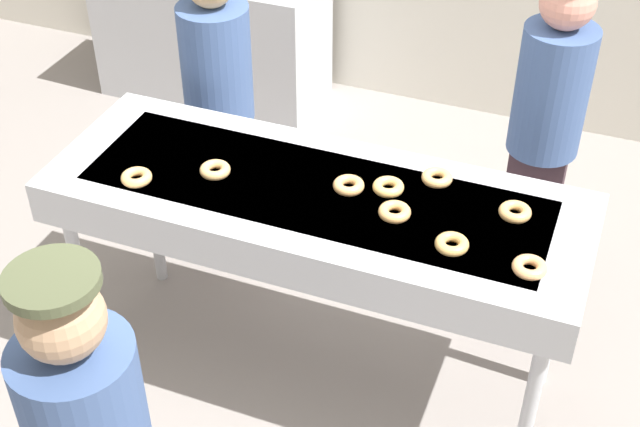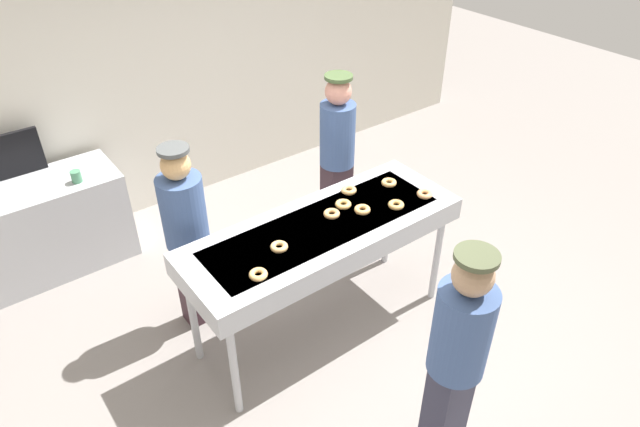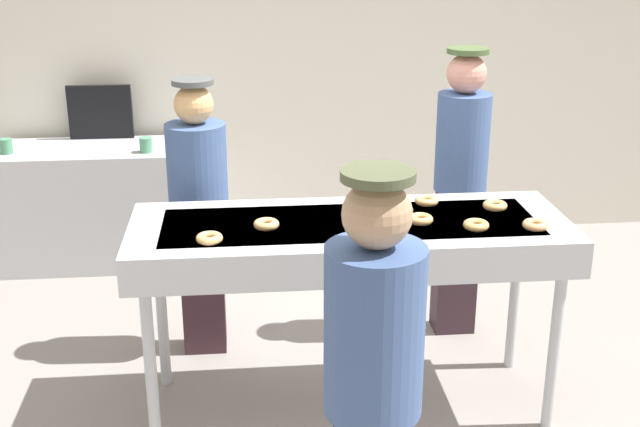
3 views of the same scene
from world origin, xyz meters
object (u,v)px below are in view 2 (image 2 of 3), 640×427
at_px(glazed_donut_2, 425,194).
at_px(glazed_donut_4, 362,210).
at_px(glazed_donut_0, 389,183).
at_px(fryer_conveyor, 323,235).
at_px(glazed_donut_6, 349,190).
at_px(menu_display, 14,155).
at_px(glazed_donut_1, 332,214).
at_px(worker_assistant, 187,231).
at_px(glazed_donut_3, 279,247).
at_px(customer_waiting, 456,357).
at_px(worker_baker, 337,158).
at_px(glazed_donut_7, 396,205).
at_px(paper_cup_0, 76,176).
at_px(glazed_donut_5, 343,204).
at_px(prep_counter, 43,228).
at_px(glazed_donut_8, 258,274).

xyz_separation_m(glazed_donut_2, glazed_donut_4, (-0.52, 0.13, 0.00)).
relative_size(glazed_donut_0, glazed_donut_2, 1.00).
distance_m(fryer_conveyor, glazed_donut_2, 0.88).
xyz_separation_m(glazed_donut_6, menu_display, (-1.94, 2.11, 0.02)).
xyz_separation_m(glazed_donut_1, glazed_donut_4, (0.21, -0.09, 0.00)).
relative_size(glazed_donut_0, worker_assistant, 0.08).
bearing_deg(glazed_donut_3, customer_waiting, -77.30).
bearing_deg(worker_baker, glazed_donut_1, 60.16).
bearing_deg(menu_display, glazed_donut_2, -46.51).
bearing_deg(glazed_donut_6, glazed_donut_7, -67.28).
bearing_deg(customer_waiting, paper_cup_0, 115.20).
bearing_deg(fryer_conveyor, glazed_donut_3, -173.72).
xyz_separation_m(fryer_conveyor, glazed_donut_4, (0.33, -0.05, 0.11)).
distance_m(glazed_donut_3, glazed_donut_4, 0.73).
xyz_separation_m(glazed_donut_1, menu_display, (-1.64, 2.28, 0.02)).
height_order(glazed_donut_1, menu_display, menu_display).
xyz_separation_m(paper_cup_0, menu_display, (-0.36, 0.42, 0.15)).
xyz_separation_m(glazed_donut_7, paper_cup_0, (-1.74, 2.06, -0.12)).
xyz_separation_m(glazed_donut_3, glazed_donut_5, (0.67, 0.14, 0.00)).
distance_m(fryer_conveyor, worker_assistant, 1.01).
bearing_deg(glazed_donut_2, menu_display, 133.49).
relative_size(glazed_donut_1, paper_cup_0, 1.17).
distance_m(fryer_conveyor, glazed_donut_7, 0.60).
relative_size(glazed_donut_1, customer_waiting, 0.07).
relative_size(glazed_donut_2, prep_counter, 0.09).
bearing_deg(worker_baker, prep_counter, -18.91).
distance_m(glazed_donut_6, worker_baker, 0.65).
bearing_deg(glazed_donut_3, paper_cup_0, 111.32).
bearing_deg(glazed_donut_8, glazed_donut_0, 12.54).
bearing_deg(glazed_donut_8, glazed_donut_3, 30.69).
xyz_separation_m(glazed_donut_5, paper_cup_0, (-1.43, 1.82, -0.12)).
distance_m(fryer_conveyor, glazed_donut_5, 0.30).
relative_size(glazed_donut_1, glazed_donut_4, 1.00).
xyz_separation_m(glazed_donut_2, paper_cup_0, (-2.02, 2.09, -0.12)).
bearing_deg(glazed_donut_5, menu_display, 128.62).
distance_m(glazed_donut_3, glazed_donut_5, 0.68).
xyz_separation_m(glazed_donut_2, worker_baker, (-0.11, 0.95, -0.07)).
relative_size(glazed_donut_0, prep_counter, 0.09).
xyz_separation_m(glazed_donut_1, glazed_donut_7, (0.46, -0.20, 0.00)).
distance_m(glazed_donut_0, glazed_donut_6, 0.34).
bearing_deg(glazed_donut_3, glazed_donut_0, 7.86).
distance_m(glazed_donut_8, worker_assistant, 0.89).
relative_size(worker_baker, menu_display, 3.74).
bearing_deg(glazed_donut_1, glazed_donut_7, -23.44).
xyz_separation_m(glazed_donut_0, customer_waiting, (-0.85, -1.48, -0.08)).
relative_size(glazed_donut_4, customer_waiting, 0.07).
distance_m(glazed_donut_6, paper_cup_0, 2.33).
bearing_deg(glazed_donut_4, paper_cup_0, 127.40).
height_order(glazed_donut_6, menu_display, menu_display).
bearing_deg(worker_baker, glazed_donut_7, 90.55).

